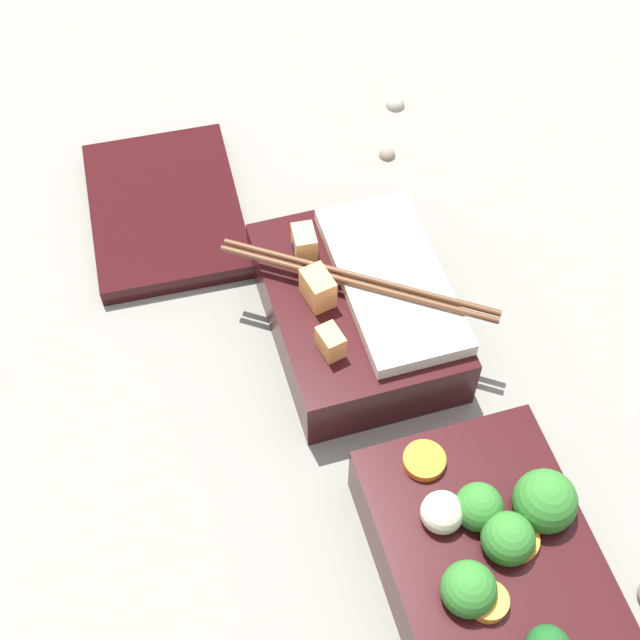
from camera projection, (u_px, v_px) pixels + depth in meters
ground_plane at (416, 420)px, 0.68m from camera, size 3.00×3.00×0.00m
bento_tray_vegetable at (489, 559)px, 0.58m from camera, size 0.18×0.13×0.08m
bento_tray_rice at (359, 307)px, 0.70m from camera, size 0.18×0.19×0.08m
bento_lid at (165, 209)px, 0.79m from camera, size 0.18×0.14×0.02m
pebble_1 at (387, 153)px, 0.84m from camera, size 0.02×0.02×0.02m
pebble_3 at (396, 103)px, 0.88m from camera, size 0.02×0.02×0.02m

